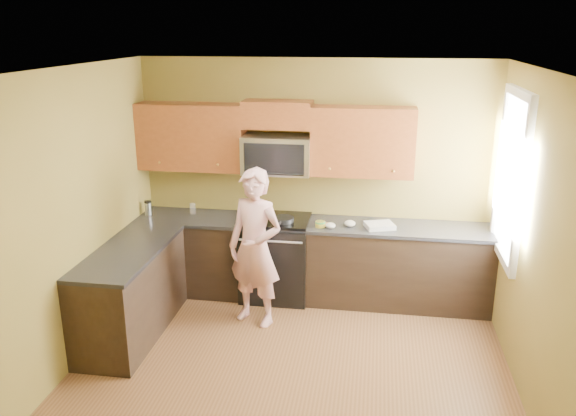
% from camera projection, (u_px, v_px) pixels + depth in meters
% --- Properties ---
extents(floor, '(4.00, 4.00, 0.00)m').
position_uv_depth(floor, '(288.00, 380.00, 5.18)').
color(floor, brown).
rests_on(floor, ground).
extents(ceiling, '(4.00, 4.00, 0.00)m').
position_uv_depth(ceiling, '(288.00, 71.00, 4.37)').
color(ceiling, white).
rests_on(ceiling, ground).
extents(wall_back, '(4.00, 0.00, 4.00)m').
position_uv_depth(wall_back, '(314.00, 178.00, 6.66)').
color(wall_back, olive).
rests_on(wall_back, ground).
extents(wall_front, '(4.00, 0.00, 4.00)m').
position_uv_depth(wall_front, '(226.00, 378.00, 2.89)').
color(wall_front, olive).
rests_on(wall_front, ground).
extents(wall_left, '(0.00, 4.00, 4.00)m').
position_uv_depth(wall_left, '(63.00, 226.00, 5.07)').
color(wall_left, olive).
rests_on(wall_left, ground).
extents(wall_right, '(0.00, 4.00, 4.00)m').
position_uv_depth(wall_right, '(542.00, 253.00, 4.49)').
color(wall_right, olive).
rests_on(wall_right, ground).
extents(cabinet_back_run, '(4.00, 0.60, 0.88)m').
position_uv_depth(cabinet_back_run, '(310.00, 261.00, 6.65)').
color(cabinet_back_run, black).
rests_on(cabinet_back_run, floor).
extents(cabinet_left_run, '(0.60, 1.60, 0.88)m').
position_uv_depth(cabinet_left_run, '(131.00, 293.00, 5.87)').
color(cabinet_left_run, black).
rests_on(cabinet_left_run, floor).
extents(countertop_back, '(4.00, 0.62, 0.04)m').
position_uv_depth(countertop_back, '(311.00, 224.00, 6.51)').
color(countertop_back, black).
rests_on(countertop_back, cabinet_back_run).
extents(countertop_left, '(0.62, 1.60, 0.04)m').
position_uv_depth(countertop_left, '(129.00, 251.00, 5.73)').
color(countertop_left, black).
rests_on(countertop_left, cabinet_left_run).
extents(stove, '(0.76, 0.65, 0.95)m').
position_uv_depth(stove, '(276.00, 257.00, 6.68)').
color(stove, black).
rests_on(stove, floor).
extents(microwave, '(0.76, 0.40, 0.42)m').
position_uv_depth(microwave, '(277.00, 173.00, 6.50)').
color(microwave, silver).
rests_on(microwave, wall_back).
extents(upper_cab_left, '(1.22, 0.33, 0.75)m').
position_uv_depth(upper_cab_left, '(193.00, 169.00, 6.68)').
color(upper_cab_left, brown).
rests_on(upper_cab_left, wall_back).
extents(upper_cab_right, '(1.12, 0.33, 0.75)m').
position_uv_depth(upper_cab_right, '(361.00, 175.00, 6.40)').
color(upper_cab_right, brown).
rests_on(upper_cab_right, wall_back).
extents(upper_cab_over_mw, '(0.76, 0.33, 0.30)m').
position_uv_depth(upper_cab_over_mw, '(277.00, 114.00, 6.34)').
color(upper_cab_over_mw, brown).
rests_on(upper_cab_over_mw, wall_back).
extents(window, '(0.06, 1.06, 1.66)m').
position_uv_depth(window, '(512.00, 177.00, 5.53)').
color(window, white).
rests_on(window, wall_right).
extents(woman, '(0.71, 0.59, 1.67)m').
position_uv_depth(woman, '(255.00, 248.00, 5.98)').
color(woman, '#E3717D').
rests_on(woman, floor).
extents(frying_pan, '(0.27, 0.43, 0.05)m').
position_uv_depth(frying_pan, '(283.00, 222.00, 6.43)').
color(frying_pan, black).
rests_on(frying_pan, stove).
extents(butter_tub, '(0.13, 0.13, 0.08)m').
position_uv_depth(butter_tub, '(320.00, 227.00, 6.35)').
color(butter_tub, yellow).
rests_on(butter_tub, countertop_back).
extents(toast_slice, '(0.12, 0.12, 0.01)m').
position_uv_depth(toast_slice, '(323.00, 224.00, 6.41)').
color(toast_slice, '#B27F47').
rests_on(toast_slice, countertop_back).
extents(napkin_a, '(0.12, 0.13, 0.06)m').
position_uv_depth(napkin_a, '(331.00, 226.00, 6.30)').
color(napkin_a, silver).
rests_on(napkin_a, countertop_back).
extents(napkin_b, '(0.15, 0.16, 0.07)m').
position_uv_depth(napkin_b, '(350.00, 223.00, 6.36)').
color(napkin_b, silver).
rests_on(napkin_b, countertop_back).
extents(dish_towel, '(0.36, 0.32, 0.05)m').
position_uv_depth(dish_towel, '(379.00, 225.00, 6.32)').
color(dish_towel, white).
rests_on(dish_towel, countertop_back).
extents(travel_mug, '(0.08, 0.08, 0.17)m').
position_uv_depth(travel_mug, '(149.00, 215.00, 6.75)').
color(travel_mug, silver).
rests_on(travel_mug, countertop_back).
extents(glass_b, '(0.07, 0.07, 0.12)m').
position_uv_depth(glass_b, '(193.00, 208.00, 6.79)').
color(glass_b, silver).
rests_on(glass_b, countertop_back).
extents(glass_c, '(0.08, 0.08, 0.12)m').
position_uv_depth(glass_c, '(242.00, 209.00, 6.77)').
color(glass_c, silver).
rests_on(glass_c, countertop_back).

